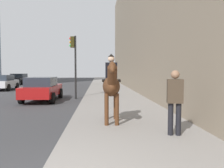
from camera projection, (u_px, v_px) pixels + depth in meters
mounted_horse_near at (111, 85)px, 7.37m from camera, size 2.15×0.61×2.25m
pedestrian_greeting at (175, 98)px, 5.92m from camera, size 0.33×0.44×1.70m
car_near_lane at (42, 88)px, 13.70m from camera, size 4.27×1.91×1.44m
car_mid_lane at (19, 79)px, 31.29m from camera, size 4.09×2.18×1.44m
car_far_lane at (3, 82)px, 21.35m from camera, size 4.13×2.08×1.44m
traffic_light_near_curb at (74, 57)px, 14.57m from camera, size 0.20×0.44×4.05m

